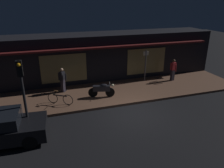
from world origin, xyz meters
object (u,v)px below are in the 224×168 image
Objects in this scene: person_photographer at (62,79)px; traffic_light_pole at (22,85)px; motorcycle at (102,90)px; person_bystander at (173,69)px; sign_post at (145,64)px; bicycle_parked at (60,98)px.

person_photographer is 0.46× the size of traffic_light_pole.
person_photographer is at bearing 144.77° from motorcycle.
traffic_light_pole reaches higher than person_bystander.
person_bystander is (6.00, 1.29, 0.38)m from motorcycle.
motorcycle is 1.00× the size of person_photographer.
motorcycle is 6.15m from person_bystander.
sign_post reaches higher than person_bystander.
person_bystander is at bearing 10.11° from bicycle_parked.
person_photographer is at bearing -177.56° from sign_post.
person_photographer is (0.36, 1.88, 0.52)m from bicycle_parked.
motorcycle is 1.00× the size of person_bystander.
person_bystander is 2.21m from sign_post.
traffic_light_pole is (-8.29, -4.56, 0.97)m from sign_post.
person_bystander is 0.70× the size of sign_post.
sign_post is at bearing 25.68° from motorcycle.
bicycle_parked is at bearing 55.00° from traffic_light_pole.
person_photographer is 6.26m from sign_post.
motorcycle is 4.45m from sign_post.
sign_post is (3.93, 1.89, 0.86)m from motorcycle.
sign_post is (6.24, 0.27, 0.48)m from person_photographer.
person_bystander is at bearing -2.28° from person_photographer.
person_bystander is 11.19m from traffic_light_pole.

